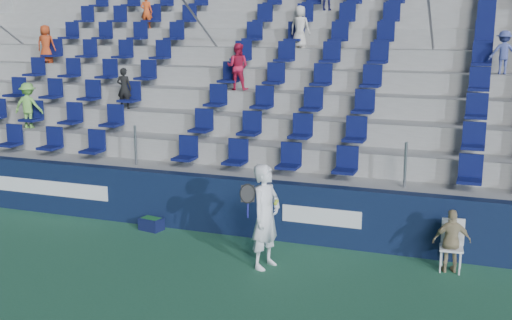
{
  "coord_description": "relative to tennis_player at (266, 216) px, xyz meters",
  "views": [
    {
      "loc": [
        4.49,
        -8.81,
        4.33
      ],
      "look_at": [
        0.2,
        2.8,
        1.7
      ],
      "focal_mm": 45.0,
      "sensor_mm": 36.0,
      "label": 1
    }
  ],
  "objects": [
    {
      "name": "ball_bin",
      "position": [
        -3.01,
        1.17,
        -0.81
      ],
      "size": [
        0.53,
        0.4,
        0.27
      ],
      "color": "#10163E",
      "rests_on": "ground"
    },
    {
      "name": "line_judge",
      "position": [
        3.16,
        0.92,
        -0.38
      ],
      "size": [
        0.73,
        0.47,
        1.15
      ],
      "primitive_type": "imported",
      "rotation": [
        0.0,
        0.0,
        3.45
      ],
      "color": "tan",
      "rests_on": "ground"
    },
    {
      "name": "line_judge_chair",
      "position": [
        3.16,
        1.06,
        -0.43
      ],
      "size": [
        0.44,
        0.45,
        0.92
      ],
      "color": "white",
      "rests_on": "ground"
    },
    {
      "name": "grandstand",
      "position": [
        -0.83,
        6.66,
        1.18
      ],
      "size": [
        24.0,
        8.17,
        6.63
      ],
      "color": "#9D9D98",
      "rests_on": "ground"
    },
    {
      "name": "sponsor_wall",
      "position": [
        -0.83,
        1.57,
        -0.36
      ],
      "size": [
        24.0,
        0.32,
        1.2
      ],
      "color": "#0F1B3A",
      "rests_on": "ground"
    },
    {
      "name": "tennis_player",
      "position": [
        0.0,
        0.0,
        0.0
      ],
      "size": [
        0.71,
        0.79,
        1.91
      ],
      "color": "white",
      "rests_on": "ground"
    },
    {
      "name": "ground",
      "position": [
        -0.84,
        -1.58,
        -0.96
      ],
      "size": [
        70.0,
        70.0,
        0.0
      ],
      "primitive_type": "plane",
      "color": "#2B6445",
      "rests_on": "ground"
    }
  ]
}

